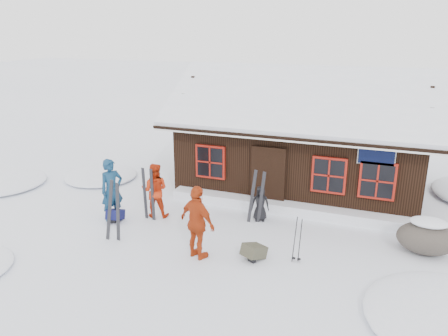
{
  "coord_description": "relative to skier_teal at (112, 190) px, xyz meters",
  "views": [
    {
      "loc": [
        4.28,
        -10.43,
        5.62
      ],
      "look_at": [
        -0.49,
        2.12,
        1.3
      ],
      "focal_mm": 35.0,
      "sensor_mm": 36.0,
      "label": 1
    }
  ],
  "objects": [
    {
      "name": "skier_crouched",
      "position": [
        4.18,
        1.58,
        -0.42
      ],
      "size": [
        0.62,
        0.49,
        1.1
      ],
      "primitive_type": "imported",
      "rotation": [
        0.0,
        0.0,
        0.3
      ],
      "color": "black",
      "rests_on": "ground"
    },
    {
      "name": "ground",
      "position": [
        3.23,
        0.17,
        -0.97
      ],
      "size": [
        120.0,
        120.0,
        0.0
      ],
      "primitive_type": "plane",
      "color": "white",
      "rests_on": "ground"
    },
    {
      "name": "ski_pair_left",
      "position": [
        0.83,
        -1.14,
        -0.11
      ],
      "size": [
        0.63,
        0.2,
        1.81
      ],
      "rotation": [
        0.0,
        0.0,
        -0.15
      ],
      "color": "black",
      "rests_on": "ground"
    },
    {
      "name": "ski_poles",
      "position": [
        5.74,
        -0.49,
        -0.39
      ],
      "size": [
        0.22,
        0.11,
        1.25
      ],
      "color": "black",
      "rests_on": "ground"
    },
    {
      "name": "backpack_blue",
      "position": [
        0.09,
        -0.06,
        -0.82
      ],
      "size": [
        0.5,
        0.6,
        0.29
      ],
      "primitive_type": "cube",
      "rotation": [
        0.0,
        0.0,
        0.18
      ],
      "color": "#0F1243",
      "rests_on": "ground"
    },
    {
      "name": "ski_pair_right",
      "position": [
        4.12,
        1.39,
        -0.17
      ],
      "size": [
        0.56,
        0.13,
        1.7
      ],
      "rotation": [
        0.0,
        0.0,
        0.04
      ],
      "color": "black",
      "rests_on": "ground"
    },
    {
      "name": "mountain_hut",
      "position": [
        4.73,
        5.15,
        0.6
      ],
      "size": [
        8.9,
        6.09,
        4.42
      ],
      "color": "black",
      "rests_on": "ground"
    },
    {
      "name": "snow_drift",
      "position": [
        4.73,
        2.42,
        -0.8
      ],
      "size": [
        7.6,
        0.6,
        0.35
      ],
      "primitive_type": "cube",
      "color": "white",
      "rests_on": "ground"
    },
    {
      "name": "skier_orange_right",
      "position": [
        3.34,
        -1.17,
        -0.0
      ],
      "size": [
        1.23,
        0.87,
        1.94
      ],
      "primitive_type": "imported",
      "rotation": [
        0.0,
        0.0,
        2.75
      ],
      "color": "#AC3511",
      "rests_on": "ground"
    },
    {
      "name": "ski_pair_mid",
      "position": [
        0.98,
        0.46,
        -0.18
      ],
      "size": [
        0.41,
        0.07,
        1.69
      ],
      "rotation": [
        0.0,
        0.0,
        -0.07
      ],
      "color": "black",
      "rests_on": "ground"
    },
    {
      "name": "backpack_olive",
      "position": [
        4.7,
        -0.75,
        -0.82
      ],
      "size": [
        0.64,
        0.7,
        0.31
      ],
      "primitive_type": "cube",
      "rotation": [
        0.0,
        0.0,
        -0.45
      ],
      "color": "#3E3C2C",
      "rests_on": "ground"
    },
    {
      "name": "skier_orange_left",
      "position": [
        1.05,
        0.73,
        -0.11
      ],
      "size": [
        0.99,
        0.86,
        1.72
      ],
      "primitive_type": "imported",
      "rotation": [
        0.0,
        0.0,
        3.43
      ],
      "color": "red",
      "rests_on": "ground"
    },
    {
      "name": "skier_teal",
      "position": [
        0.0,
        0.0,
        0.0
      ],
      "size": [
        0.75,
        0.85,
        1.94
      ],
      "primitive_type": "imported",
      "rotation": [
        0.0,
        0.0,
        1.07
      ],
      "color": "navy",
      "rests_on": "ground"
    },
    {
      "name": "boulder",
      "position": [
        8.79,
        1.17,
        -0.53
      ],
      "size": [
        1.49,
        1.12,
        0.86
      ],
      "color": "#524A42",
      "rests_on": "ground"
    },
    {
      "name": "snow_mounds",
      "position": [
        4.88,
        2.04,
        -0.97
      ],
      "size": [
        20.6,
        13.2,
        0.48
      ],
      "color": "white",
      "rests_on": "ground"
    }
  ]
}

